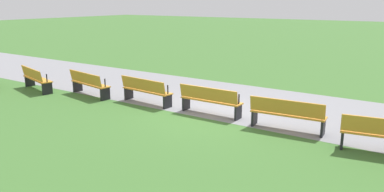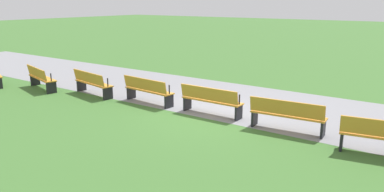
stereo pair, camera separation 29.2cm
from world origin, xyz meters
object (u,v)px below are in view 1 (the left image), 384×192
Objects in this scene: bench_5 at (210,100)px; bench_6 at (287,114)px; bench_4 at (146,90)px; bench_3 at (89,83)px; bench_2 at (36,78)px.

bench_5 is 0.98× the size of bench_6.
bench_4 is 1.02× the size of bench_5.
bench_3 is at bearing -175.07° from bench_5.
bench_5 is at bearing 172.59° from bench_6.
bench_3 is 7.31m from bench_6.
bench_2 is 1.01× the size of bench_6.
bench_6 is (7.31, 0.31, 0.00)m from bench_3.
bench_3 is 1.03× the size of bench_5.
bench_3 is 2.44m from bench_4.
bench_5 is at bearing 14.83° from bench_3.
bench_3 is 4.88m from bench_5.
bench_2 and bench_3 have the same top height.
bench_2 is 1.01× the size of bench_4.
bench_2 is at bearing -157.78° from bench_3.
bench_3 is (2.39, 0.52, 0.00)m from bench_2.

